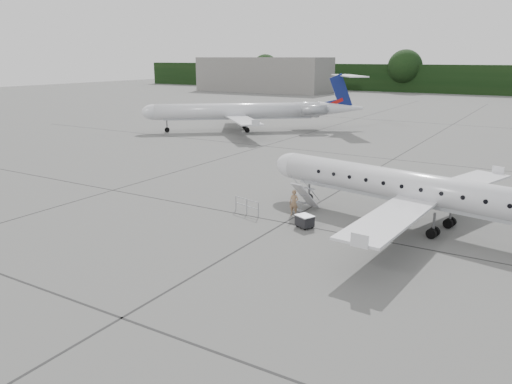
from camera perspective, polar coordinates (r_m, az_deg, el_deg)
The scene contains 8 objects.
ground at distance 25.63m, azimuth 11.65°, elevation -8.33°, with size 320.00×320.00×0.00m, color #5D5D5B.
terminal_building at distance 153.45m, azimuth 0.85°, elevation 13.28°, with size 40.00×14.00×10.00m, color slate.
main_regional_jet at distance 31.19m, azimuth 19.37°, elevation 1.84°, with size 26.17×18.84×6.71m, color silver, non-canonical shape.
airstair at distance 33.63m, azimuth 5.66°, elevation -0.48°, with size 0.85×2.17×2.10m, color silver, non-canonical shape.
passenger at distance 32.74m, azimuth 4.36°, elevation -1.24°, with size 0.63×0.41×1.71m, color #856548.
safety_railing at distance 33.05m, azimuth -1.06°, elevation -1.69°, with size 2.20×0.08×1.00m, color #92949A, non-canonical shape.
baggage_cart at distance 30.57m, azimuth 5.58°, elevation -3.32°, with size 0.98×0.79×0.85m, color black, non-canonical shape.
bg_regional_left at distance 70.38m, azimuth -2.07°, elevation 10.10°, with size 29.52×21.25×7.74m, color silver, non-canonical shape.
Camera 1 is at (7.53, -22.33, 10.09)m, focal length 35.00 mm.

